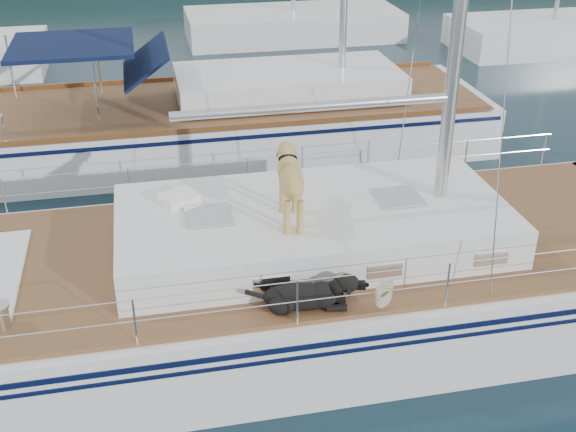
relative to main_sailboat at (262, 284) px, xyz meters
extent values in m
plane|color=black|center=(-0.09, 0.00, -0.68)|extent=(120.00, 120.00, 0.00)
cube|color=white|center=(-0.09, 0.00, -0.18)|extent=(12.00, 3.80, 1.40)
cube|color=brown|center=(-0.09, 0.00, 0.55)|extent=(11.52, 3.50, 0.06)
cube|color=white|center=(0.71, 0.00, 0.86)|extent=(5.20, 2.50, 0.55)
cylinder|color=silver|center=(0.71, 0.00, 2.53)|extent=(3.60, 0.12, 0.12)
cylinder|color=silver|center=(-0.09, -1.74, 1.14)|extent=(10.56, 0.01, 0.01)
cylinder|color=silver|center=(-0.09, 1.75, 1.14)|extent=(10.56, 0.01, 0.01)
cube|color=#1B49AB|center=(-0.83, 1.61, 0.61)|extent=(0.74, 0.59, 0.05)
cube|color=white|center=(-1.03, 0.50, 1.19)|extent=(0.60, 0.56, 0.12)
torus|color=#BBB694|center=(1.11, -1.81, 0.94)|extent=(0.36, 0.24, 0.35)
cube|color=white|center=(0.55, 6.57, -0.23)|extent=(11.00, 3.50, 1.30)
cube|color=brown|center=(0.55, 6.57, 0.42)|extent=(10.56, 3.29, 0.06)
cube|color=white|center=(1.75, 6.57, 0.77)|extent=(4.80, 2.30, 0.55)
cube|color=#0D1739|center=(-2.65, 6.57, 1.82)|extent=(2.40, 2.30, 0.08)
cube|color=white|center=(3.91, 16.00, -0.28)|extent=(7.20, 3.00, 1.10)
cube|color=white|center=(11.91, 13.00, -0.28)|extent=(6.40, 3.00, 1.10)
camera|label=1|loc=(-1.38, -8.30, 5.51)|focal=45.00mm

